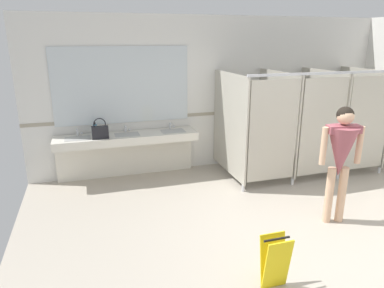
{
  "coord_description": "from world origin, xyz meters",
  "views": [
    {
      "loc": [
        -2.55,
        -3.22,
        2.46
      ],
      "look_at": [
        -1.35,
        0.64,
        1.24
      ],
      "focal_mm": 32.94,
      "sensor_mm": 36.0,
      "label": 1
    }
  ],
  "objects_px": {
    "handbag": "(100,132)",
    "soap_dispenser": "(95,129)",
    "person_standing": "(341,152)",
    "wet_floor_sign": "(275,262)"
  },
  "relations": [
    {
      "from": "handbag",
      "to": "soap_dispenser",
      "type": "xyz_separation_m",
      "value": [
        -0.07,
        0.3,
        -0.02
      ]
    },
    {
      "from": "person_standing",
      "to": "handbag",
      "type": "height_order",
      "value": "person_standing"
    },
    {
      "from": "handbag",
      "to": "soap_dispenser",
      "type": "bearing_deg",
      "value": 103.45
    },
    {
      "from": "wet_floor_sign",
      "to": "person_standing",
      "type": "bearing_deg",
      "value": 33.18
    },
    {
      "from": "handbag",
      "to": "wet_floor_sign",
      "type": "distance_m",
      "value": 3.6
    },
    {
      "from": "wet_floor_sign",
      "to": "soap_dispenser",
      "type": "bearing_deg",
      "value": 113.98
    },
    {
      "from": "soap_dispenser",
      "to": "wet_floor_sign",
      "type": "distance_m",
      "value": 3.89
    },
    {
      "from": "soap_dispenser",
      "to": "person_standing",
      "type": "bearing_deg",
      "value": -39.91
    },
    {
      "from": "soap_dispenser",
      "to": "wet_floor_sign",
      "type": "xyz_separation_m",
      "value": [
        1.56,
        -3.51,
        -0.64
      ]
    },
    {
      "from": "person_standing",
      "to": "soap_dispenser",
      "type": "relative_size",
      "value": 7.6
    }
  ]
}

